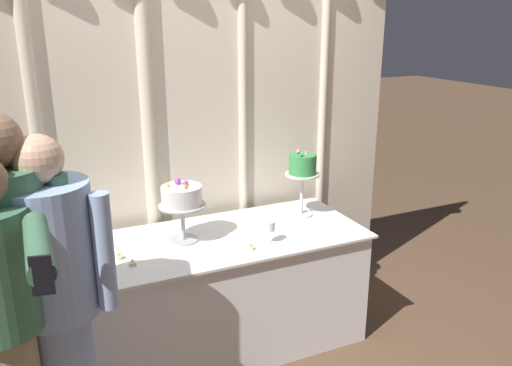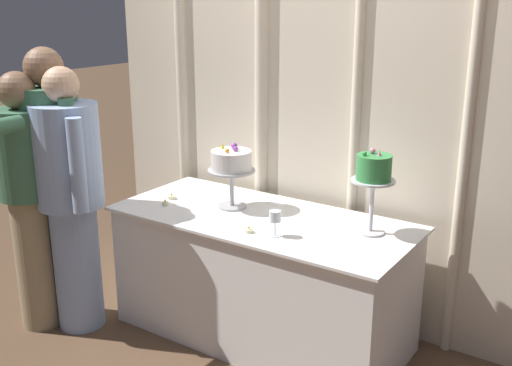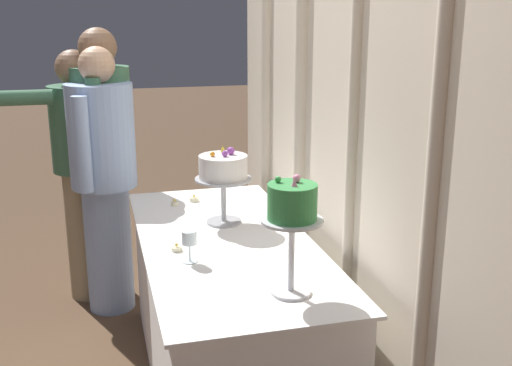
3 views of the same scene
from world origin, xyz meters
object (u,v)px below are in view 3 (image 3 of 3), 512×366
cake_display_nearleft (223,171)px  tealight_near_right (177,249)px  tealight_far_left (194,199)px  guest_girl_blue_dress (80,166)px  guest_man_dark_suit (104,174)px  tealight_near_left (175,203)px  cake_table (227,314)px  guest_man_pink_jacket (105,156)px  wine_glass (189,239)px  cake_display_nearright (292,210)px

cake_display_nearleft → tealight_near_right: 0.48m
tealight_far_left → guest_girl_blue_dress: guest_girl_blue_dress is taller
tealight_far_left → guest_man_dark_suit: guest_man_dark_suit is taller
tealight_near_left → guest_girl_blue_dress: size_ratio=0.03×
guest_girl_blue_dress → cake_table: bearing=28.6°
guest_man_pink_jacket → guest_girl_blue_dress: bearing=-112.7°
wine_glass → guest_girl_blue_dress: size_ratio=0.09×
cake_display_nearleft → guest_man_pink_jacket: bearing=-148.9°
tealight_near_left → guest_man_pink_jacket: guest_man_pink_jacket is taller
cake_display_nearleft → tealight_far_left: 0.47m
wine_glass → tealight_near_right: 0.17m
cake_table → tealight_near_right: tealight_near_right is taller
wine_glass → tealight_far_left: size_ratio=2.63×
guest_man_pink_jacket → guest_girl_blue_dress: 0.17m
cake_display_nearright → tealight_far_left: size_ratio=8.67×
cake_display_nearright → wine_glass: 0.54m
cake_display_nearleft → tealight_near_left: 0.46m
tealight_near_left → tealight_near_right: bearing=-6.7°
cake_display_nearleft → tealight_near_right: size_ratio=7.89×
cake_table → tealight_far_left: 0.73m
cake_display_nearright → guest_man_pink_jacket: 1.82m
cake_display_nearleft → tealight_far_left: cake_display_nearleft is taller
cake_display_nearright → guest_man_pink_jacket: size_ratio=0.27×
tealight_far_left → guest_man_dark_suit: bearing=-126.8°
tealight_near_right → guest_man_pink_jacket: size_ratio=0.03×
wine_glass → guest_man_pink_jacket: (-1.33, -0.30, 0.07)m
cake_table → cake_display_nearleft: 0.67m
guest_man_pink_jacket → guest_man_dark_suit: size_ratio=1.06×
cake_display_nearleft → tealight_near_left: (-0.34, -0.20, -0.25)m
cake_display_nearright → guest_girl_blue_dress: 1.94m
wine_glass → guest_man_pink_jacket: bearing=-167.4°
cake_display_nearright → tealight_near_right: size_ratio=9.38×
cake_display_nearright → guest_girl_blue_dress: guest_girl_blue_dress is taller
cake_table → guest_man_pink_jacket: 1.33m
guest_man_dark_suit → guest_girl_blue_dress: size_ratio=1.02×
tealight_far_left → cake_table: bearing=4.0°
cake_table → tealight_far_left: bearing=-176.0°
tealight_near_right → guest_man_dark_suit: guest_man_dark_suit is taller
wine_glass → guest_man_dark_suit: guest_man_dark_suit is taller
guest_man_dark_suit → tealight_near_right: bearing=14.7°
tealight_near_left → guest_man_pink_jacket: 0.66m
tealight_near_right → guest_girl_blue_dress: guest_girl_blue_dress is taller
tealight_near_left → guest_girl_blue_dress: (-0.61, -0.48, 0.09)m
tealight_near_right → guest_man_pink_jacket: bearing=-167.7°
guest_man_dark_suit → guest_girl_blue_dress: (-0.21, -0.14, 0.01)m
wine_glass → tealight_near_left: bearing=177.1°
cake_table → tealight_near_right: (0.07, -0.23, 0.38)m
wine_glass → tealight_far_left: bearing=169.6°
guest_man_dark_suit → guest_man_pink_jacket: bearing=174.9°
tealight_near_left → wine_glass: bearing=-2.9°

